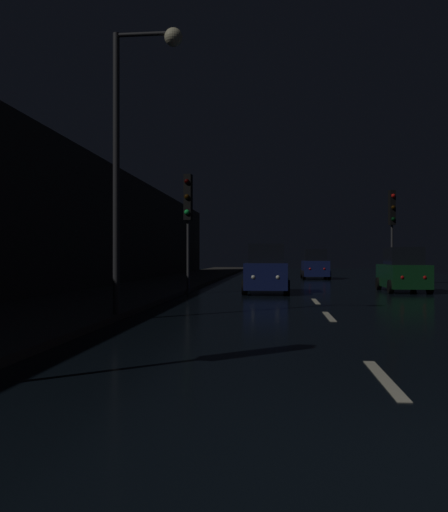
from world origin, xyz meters
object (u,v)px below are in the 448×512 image
(traffic_light_far_right, at_px, (392,216))
(car_approaching_headlights, at_px, (266,271))
(traffic_light_far_left, at_px, (188,207))
(car_parked_right_far, at_px, (403,271))
(car_distant_taillights, at_px, (315,265))
(streetlamp_overhead, at_px, (135,127))

(traffic_light_far_right, xyz_separation_m, car_approaching_headlights, (-6.73, -7.31, -2.83))
(traffic_light_far_left, xyz_separation_m, car_parked_right_far, (9.16, 2.16, -2.72))
(car_parked_right_far, bearing_deg, traffic_light_far_left, 103.28)
(car_approaching_headlights, bearing_deg, traffic_light_far_left, -75.75)
(traffic_light_far_right, height_order, traffic_light_far_left, traffic_light_far_right)
(car_parked_right_far, xyz_separation_m, car_distant_taillights, (-2.84, 13.37, 0.05))
(car_distant_taillights, bearing_deg, car_approaching_headlights, 168.14)
(streetlamp_overhead, distance_m, car_distant_taillights, 25.83)
(traffic_light_far_left, bearing_deg, car_distant_taillights, 164.40)
(traffic_light_far_right, relative_size, car_parked_right_far, 1.35)
(traffic_light_far_left, height_order, car_distant_taillights, traffic_light_far_left)
(car_approaching_headlights, bearing_deg, streetlamp_overhead, -16.29)
(traffic_light_far_left, relative_size, car_approaching_headlights, 1.21)
(traffic_light_far_right, bearing_deg, streetlamp_overhead, -38.73)
(traffic_light_far_left, bearing_deg, car_parked_right_far, 109.81)
(car_approaching_headlights, xyz_separation_m, car_parked_right_far, (5.93, 1.34, -0.06))
(traffic_light_far_right, distance_m, car_distant_taillights, 8.73)
(car_parked_right_far, relative_size, car_distant_taillights, 0.95)
(traffic_light_far_right, xyz_separation_m, traffic_light_far_left, (-9.96, -8.13, -0.18))
(traffic_light_far_left, xyz_separation_m, streetlamp_overhead, (0.27, -9.31, 1.05))
(streetlamp_overhead, relative_size, car_approaching_headlights, 1.70)
(car_distant_taillights, bearing_deg, traffic_light_far_right, -153.78)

